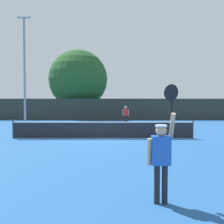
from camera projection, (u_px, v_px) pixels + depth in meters
name	position (u px, v px, depth m)	size (l,w,h in m)	color
ground_plane	(104.00, 138.00, 15.21)	(120.00, 120.00, 0.00)	#235693
tennis_net	(104.00, 129.00, 15.19)	(10.28, 0.08, 1.07)	#232328
perimeter_fence	(108.00, 109.00, 30.81)	(28.68, 0.12, 2.45)	#2D332D
player_serving	(162.00, 152.00, 5.46)	(0.67, 0.39, 2.46)	blue
player_receiving	(127.00, 113.00, 24.17)	(0.57, 0.25, 1.70)	red
tennis_ball	(157.00, 149.00, 11.67)	(0.07, 0.07, 0.07)	#CCE033
light_pole	(25.00, 64.00, 22.23)	(1.18, 0.28, 9.29)	gray
large_tree	(79.00, 79.00, 34.27)	(7.46, 7.46, 8.71)	brown
parked_car_near	(155.00, 111.00, 37.67)	(2.18, 4.32, 1.69)	black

